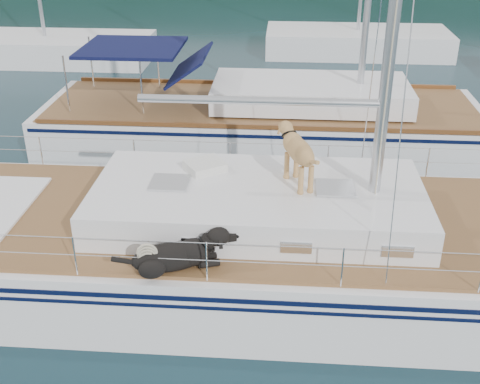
{
  "coord_description": "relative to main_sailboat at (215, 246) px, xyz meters",
  "views": [
    {
      "loc": [
        1.15,
        -8.43,
        6.0
      ],
      "look_at": [
        0.5,
        0.2,
        1.6
      ],
      "focal_mm": 45.0,
      "sensor_mm": 36.0,
      "label": 1
    }
  ],
  "objects": [
    {
      "name": "bg_boat_center",
      "position": [
        3.9,
        16.01,
        -0.23
      ],
      "size": [
        7.2,
        3.0,
        11.65
      ],
      "color": "white",
      "rests_on": "ground"
    },
    {
      "name": "main_sailboat",
      "position": [
        0.0,
        0.0,
        0.0
      ],
      "size": [
        12.0,
        3.91,
        14.01
      ],
      "color": "white",
      "rests_on": "ground"
    },
    {
      "name": "neighbor_sailboat",
      "position": [
        0.63,
        6.04,
        -0.05
      ],
      "size": [
        11.0,
        3.5,
        13.3
      ],
      "color": "white",
      "rests_on": "ground"
    },
    {
      "name": "bg_boat_west",
      "position": [
        -8.1,
        14.01,
        -0.23
      ],
      "size": [
        8.0,
        3.0,
        11.65
      ],
      "color": "white",
      "rests_on": "ground"
    },
    {
      "name": "ground",
      "position": [
        -0.1,
        0.01,
        -0.68
      ],
      "size": [
        120.0,
        120.0,
        0.0
      ],
      "primitive_type": "plane",
      "color": "black",
      "rests_on": "ground"
    }
  ]
}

